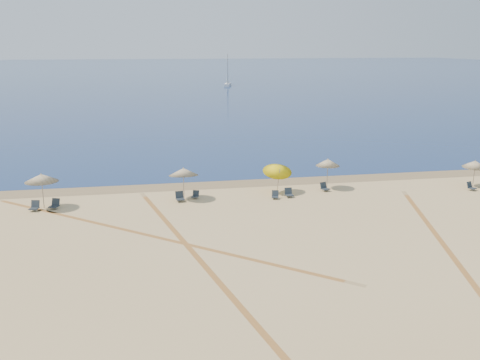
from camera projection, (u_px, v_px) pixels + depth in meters
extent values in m
plane|color=tan|center=(328.00, 326.00, 22.37)|extent=(160.00, 160.00, 0.00)
plane|color=#0C2151|center=(154.00, 71.00, 236.75)|extent=(500.00, 500.00, 0.00)
plane|color=olive|center=(231.00, 183.00, 45.23)|extent=(500.00, 500.00, 0.00)
cylinder|color=gray|center=(43.00, 192.00, 38.15)|extent=(0.05, 0.05, 2.38)
cone|color=#FCECCC|center=(41.00, 178.00, 37.90)|extent=(2.32, 2.32, 0.55)
sphere|color=gray|center=(41.00, 174.00, 37.82)|extent=(0.08, 0.08, 0.08)
cylinder|color=gray|center=(184.00, 184.00, 40.61)|extent=(0.05, 0.28, 2.26)
cone|color=#FCECCC|center=(183.00, 172.00, 40.27)|extent=(2.25, 2.30, 0.78)
sphere|color=gray|center=(183.00, 168.00, 40.20)|extent=(0.08, 0.08, 0.08)
cylinder|color=gray|center=(278.00, 181.00, 41.83)|extent=(0.05, 0.79, 2.13)
cone|color=yellow|center=(278.00, 169.00, 41.91)|extent=(2.28, 2.33, 1.28)
sphere|color=gray|center=(278.00, 165.00, 41.84)|extent=(0.08, 0.08, 0.08)
cylinder|color=gray|center=(327.00, 175.00, 43.46)|extent=(0.05, 0.05, 2.31)
cone|color=#FCECCC|center=(328.00, 162.00, 43.22)|extent=(1.92, 1.92, 0.55)
sphere|color=gray|center=(328.00, 159.00, 43.14)|extent=(0.08, 0.08, 0.08)
cylinder|color=gray|center=(474.00, 175.00, 43.97)|extent=(0.05, 0.16, 2.05)
cone|color=#FCECCC|center=(475.00, 164.00, 43.80)|extent=(1.96, 1.98, 0.65)
sphere|color=gray|center=(475.00, 160.00, 43.73)|extent=(0.08, 0.08, 0.08)
cube|color=#1C232B|center=(34.00, 208.00, 37.71)|extent=(0.71, 0.71, 0.05)
cube|color=#1C232B|center=(35.00, 204.00, 37.92)|extent=(0.62, 0.35, 0.52)
cylinder|color=#A5A5AD|center=(30.00, 211.00, 37.54)|extent=(0.03, 0.03, 0.19)
cylinder|color=#A5A5AD|center=(37.00, 211.00, 37.51)|extent=(0.03, 0.03, 0.19)
cube|color=#1C232B|center=(54.00, 206.00, 38.17)|extent=(0.77, 0.77, 0.05)
cube|color=#1C232B|center=(56.00, 202.00, 38.39)|extent=(0.63, 0.43, 0.53)
cylinder|color=#A5A5AD|center=(51.00, 208.00, 38.04)|extent=(0.03, 0.03, 0.19)
cylinder|color=#A5A5AD|center=(57.00, 209.00, 37.94)|extent=(0.03, 0.03, 0.19)
cube|color=#1C232B|center=(180.00, 199.00, 39.97)|extent=(0.68, 0.68, 0.05)
cube|color=#1C232B|center=(179.00, 195.00, 40.18)|extent=(0.63, 0.31, 0.54)
cylinder|color=#A5A5AD|center=(177.00, 202.00, 39.71)|extent=(0.03, 0.03, 0.20)
cylinder|color=#A5A5AD|center=(184.00, 201.00, 39.86)|extent=(0.03, 0.03, 0.20)
cube|color=#1C232B|center=(195.00, 197.00, 40.78)|extent=(0.64, 0.64, 0.04)
cube|color=#1C232B|center=(196.00, 193.00, 40.95)|extent=(0.52, 0.36, 0.43)
cylinder|color=#A5A5AD|center=(193.00, 198.00, 40.68)|extent=(0.02, 0.02, 0.16)
cylinder|color=#A5A5AD|center=(198.00, 198.00, 40.59)|extent=(0.02, 0.02, 0.16)
cube|color=#1C232B|center=(275.00, 197.00, 40.66)|extent=(0.63, 0.63, 0.05)
cube|color=#1C232B|center=(275.00, 193.00, 40.84)|extent=(0.54, 0.31, 0.46)
cylinder|color=#A5A5AD|center=(273.00, 199.00, 40.52)|extent=(0.02, 0.02, 0.17)
cylinder|color=#A5A5AD|center=(278.00, 199.00, 40.49)|extent=(0.02, 0.02, 0.17)
cube|color=#1C232B|center=(289.00, 195.00, 41.11)|extent=(0.60, 0.60, 0.05)
cube|color=#1C232B|center=(288.00, 191.00, 41.32)|extent=(0.58, 0.24, 0.51)
cylinder|color=#A5A5AD|center=(287.00, 197.00, 40.89)|extent=(0.02, 0.02, 0.19)
cylinder|color=#A5A5AD|center=(293.00, 197.00, 40.99)|extent=(0.02, 0.02, 0.19)
cube|color=#1C232B|center=(325.00, 189.00, 42.83)|extent=(0.72, 0.72, 0.05)
cube|color=#1C232B|center=(323.00, 185.00, 43.01)|extent=(0.60, 0.38, 0.50)
cylinder|color=#A5A5AD|center=(324.00, 191.00, 42.55)|extent=(0.02, 0.02, 0.18)
cylinder|color=#A5A5AD|center=(328.00, 190.00, 42.77)|extent=(0.02, 0.02, 0.18)
cube|color=#1C232B|center=(472.00, 188.00, 43.07)|extent=(0.73, 0.73, 0.05)
cube|color=#1C232B|center=(469.00, 185.00, 43.22)|extent=(0.59, 0.42, 0.49)
cylinder|color=#A5A5AD|center=(472.00, 190.00, 42.78)|extent=(0.02, 0.02, 0.18)
cylinder|color=#A5A5AD|center=(475.00, 189.00, 43.02)|extent=(0.02, 0.02, 0.18)
cube|color=white|center=(228.00, 85.00, 151.68)|extent=(2.98, 6.06, 0.64)
cylinder|color=gray|center=(228.00, 70.00, 150.66)|extent=(0.13, 0.13, 8.55)
plane|color=tan|center=(202.00, 263.00, 28.75)|extent=(33.10, 33.10, 0.00)
plane|color=tan|center=(196.00, 256.00, 29.74)|extent=(33.10, 33.10, 0.00)
plane|color=tan|center=(460.00, 267.00, 28.28)|extent=(34.65, 34.65, 0.00)
plane|color=tan|center=(454.00, 259.00, 29.34)|extent=(34.65, 34.65, 0.00)
plane|color=tan|center=(146.00, 235.00, 33.08)|extent=(39.55, 39.55, 0.00)
plane|color=tan|center=(132.00, 231.00, 33.64)|extent=(39.55, 39.55, 0.00)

